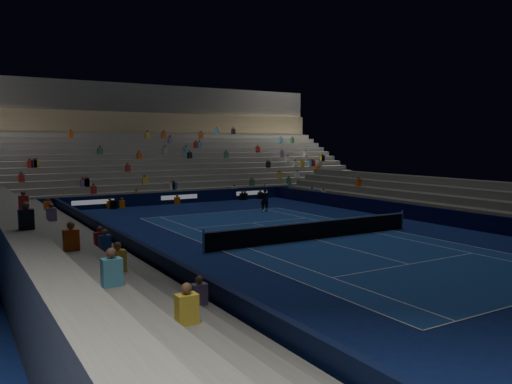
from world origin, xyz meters
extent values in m
plane|color=navy|center=(0.00, 0.00, 0.00)|extent=(90.00, 90.00, 0.00)
cube|color=navy|center=(0.00, 0.00, 0.01)|extent=(10.97, 23.77, 0.01)
cube|color=black|center=(0.00, 18.50, 0.50)|extent=(44.00, 0.25, 1.00)
cube|color=black|center=(9.70, 0.00, 0.50)|extent=(0.25, 37.00, 1.00)
cube|color=#081133|center=(-9.70, 0.00, 0.50)|extent=(0.25, 37.00, 1.00)
cube|color=slate|center=(0.00, 19.50, 0.25)|extent=(44.00, 1.00, 0.50)
cube|color=slate|center=(0.00, 20.50, 0.50)|extent=(44.00, 1.00, 1.00)
cube|color=slate|center=(0.00, 21.50, 0.75)|extent=(44.00, 1.00, 1.50)
cube|color=slate|center=(0.00, 22.50, 1.00)|extent=(44.00, 1.00, 2.00)
cube|color=slate|center=(0.00, 23.50, 1.25)|extent=(44.00, 1.00, 2.50)
cube|color=slate|center=(0.00, 24.50, 1.50)|extent=(44.00, 1.00, 3.00)
cube|color=slate|center=(0.00, 25.50, 1.75)|extent=(44.00, 1.00, 3.50)
cube|color=slate|center=(0.00, 26.50, 2.00)|extent=(44.00, 1.00, 4.00)
cube|color=slate|center=(0.00, 27.50, 2.25)|extent=(44.00, 1.00, 4.50)
cube|color=slate|center=(0.00, 28.50, 2.50)|extent=(44.00, 1.00, 5.00)
cube|color=slate|center=(0.00, 29.50, 2.75)|extent=(44.00, 1.00, 5.50)
cube|color=slate|center=(0.00, 30.50, 3.00)|extent=(44.00, 1.00, 6.00)
cube|color=#94805B|center=(0.00, 31.60, 7.10)|extent=(44.00, 0.60, 2.20)
cube|color=#434341|center=(0.00, 33.00, 9.70)|extent=(44.00, 2.40, 3.00)
cube|color=#61615C|center=(10.50, 0.00, 0.25)|extent=(1.00, 37.00, 0.50)
cube|color=#61615C|center=(11.50, 0.00, 0.50)|extent=(1.00, 37.00, 1.00)
cube|color=#61615C|center=(12.50, 0.00, 0.75)|extent=(1.00, 37.00, 1.50)
cube|color=#61615C|center=(13.50, 0.00, 1.00)|extent=(1.00, 37.00, 2.00)
cube|color=#61615C|center=(14.50, 0.00, 1.25)|extent=(1.00, 37.00, 2.50)
cube|color=slate|center=(-10.50, 0.00, 0.25)|extent=(1.00, 37.00, 0.50)
cube|color=slate|center=(-11.50, 0.00, 0.50)|extent=(1.00, 37.00, 1.00)
cube|color=slate|center=(-12.50, 0.00, 0.75)|extent=(1.00, 37.00, 1.50)
cube|color=slate|center=(-13.50, 0.00, 1.00)|extent=(1.00, 37.00, 2.00)
cube|color=slate|center=(-14.50, 0.00, 1.25)|extent=(1.00, 37.00, 2.50)
cylinder|color=#B2B2B7|center=(-6.40, 0.00, 0.55)|extent=(0.10, 0.10, 1.10)
cylinder|color=#B2B2B7|center=(6.40, 0.00, 0.55)|extent=(0.10, 0.10, 1.10)
cube|color=black|center=(0.00, 0.00, 0.45)|extent=(12.80, 0.03, 0.90)
cube|color=white|center=(0.00, 0.00, 0.94)|extent=(12.80, 0.04, 0.08)
imported|color=black|center=(3.54, 10.67, 0.86)|extent=(0.73, 0.60, 1.73)
cube|color=black|center=(-5.58, 17.93, 0.32)|extent=(0.62, 0.69, 0.64)
cylinder|color=black|center=(-5.58, 17.46, 0.52)|extent=(0.24, 0.38, 0.16)
camera|label=1|loc=(-16.20, -21.00, 5.05)|focal=35.87mm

